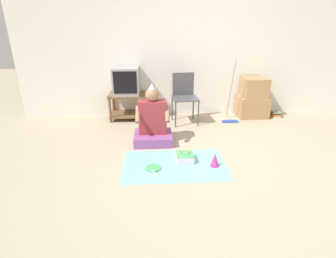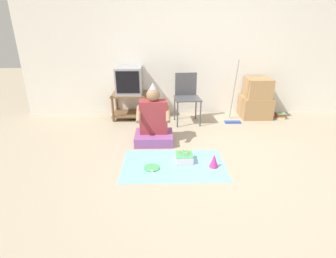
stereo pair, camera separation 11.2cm
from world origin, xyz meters
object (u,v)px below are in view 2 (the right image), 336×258
object	(u,v)px
dust_mop	(233,105)
birthday_cake	(184,157)
tv	(129,80)
book_pile	(280,116)
folding_chair	(187,94)
person_seated	(154,123)
cardboard_box_stack	(256,100)
party_hat_blue	(214,160)
paper_plate	(152,168)

from	to	relation	value
dust_mop	birthday_cake	distance (m)	1.77
tv	book_pile	bearing A→B (deg)	-2.23
dust_mop	book_pile	distance (m)	0.98
tv	dust_mop	bearing A→B (deg)	-7.76
folding_chair	dust_mop	bearing A→B (deg)	-2.45
tv	birthday_cake	distance (m)	2.01
book_pile	person_seated	xyz separation A→B (m)	(-2.32, -0.96, 0.23)
tv	cardboard_box_stack	size ratio (longest dim) A/B	0.65
folding_chair	party_hat_blue	world-z (taller)	folding_chair
book_pile	birthday_cake	xyz separation A→B (m)	(-1.92, -1.59, 0.00)
dust_mop	book_pile	xyz separation A→B (m)	(0.94, 0.14, -0.26)
folding_chair	paper_plate	world-z (taller)	folding_chair
person_seated	party_hat_blue	bearing A→B (deg)	-45.93
dust_mop	birthday_cake	bearing A→B (deg)	-124.17
tv	cardboard_box_stack	world-z (taller)	tv
person_seated	folding_chair	bearing A→B (deg)	56.90
dust_mop	book_pile	world-z (taller)	dust_mop
cardboard_box_stack	birthday_cake	distance (m)	2.26
dust_mop	paper_plate	xyz separation A→B (m)	(-1.39, -1.62, -0.30)
folding_chair	paper_plate	xyz separation A→B (m)	(-0.57, -1.65, -0.49)
birthday_cake	paper_plate	xyz separation A→B (m)	(-0.41, -0.17, -0.04)
book_pile	paper_plate	size ratio (longest dim) A/B	0.94
tv	dust_mop	distance (m)	1.90
folding_chair	party_hat_blue	distance (m)	1.70
tv	book_pile	xyz separation A→B (m)	(2.78, -0.11, -0.65)
folding_chair	party_hat_blue	xyz separation A→B (m)	(0.20, -1.64, -0.41)
tv	dust_mop	xyz separation A→B (m)	(1.84, -0.25, -0.39)
tv	person_seated	xyz separation A→B (m)	(0.46, -1.07, -0.42)
birthday_cake	tv	bearing A→B (deg)	116.93
cardboard_box_stack	party_hat_blue	bearing A→B (deg)	-121.39
folding_chair	cardboard_box_stack	distance (m)	1.34
cardboard_box_stack	party_hat_blue	distance (m)	2.17
book_pile	paper_plate	xyz separation A→B (m)	(-2.33, -1.76, -0.04)
tv	cardboard_box_stack	xyz separation A→B (m)	(2.34, -0.01, -0.36)
tv	party_hat_blue	size ratio (longest dim) A/B	2.78
dust_mop	person_seated	bearing A→B (deg)	-149.36
birthday_cake	folding_chair	bearing A→B (deg)	84.06
tv	party_hat_blue	bearing A→B (deg)	-56.76
cardboard_box_stack	person_seated	world-z (taller)	person_seated
party_hat_blue	cardboard_box_stack	bearing A→B (deg)	58.61
folding_chair	birthday_cake	xyz separation A→B (m)	(-0.15, -1.48, -0.45)
dust_mop	paper_plate	size ratio (longest dim) A/B	5.71
person_seated	birthday_cake	distance (m)	0.78
book_pile	party_hat_blue	xyz separation A→B (m)	(-1.57, -1.74, 0.04)
folding_chair	birthday_cake	distance (m)	1.56
dust_mop	party_hat_blue	xyz separation A→B (m)	(-0.63, -1.60, -0.22)
dust_mop	party_hat_blue	size ratio (longest dim) A/B	6.48
cardboard_box_stack	paper_plate	bearing A→B (deg)	-135.44
person_seated	birthday_cake	world-z (taller)	person_seated
cardboard_box_stack	party_hat_blue	size ratio (longest dim) A/B	4.28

